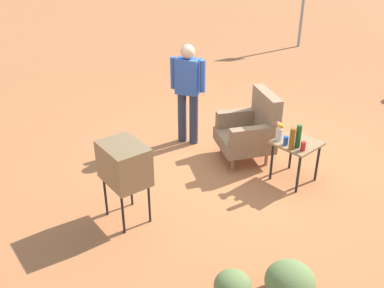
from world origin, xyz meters
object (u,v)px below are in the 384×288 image
armchair (251,129)px  bottle_tall_amber (292,139)px  soda_can_blue (286,141)px  bottle_wine_green (298,136)px  flower_vase (279,131)px  soda_can_red (303,146)px  side_table (296,148)px  tv_on_stand (124,164)px  person_standing (188,89)px

armchair → bottle_tall_amber: 0.96m
bottle_tall_amber → soda_can_blue: bearing=160.4°
bottle_wine_green → flower_vase: size_ratio=1.21×
bottle_wine_green → soda_can_red: bearing=-10.7°
flower_vase → bottle_wine_green: bearing=5.5°
side_table → flower_vase: size_ratio=2.28×
armchair → side_table: bearing=-1.1°
soda_can_red → soda_can_blue: size_ratio=1.00×
tv_on_stand → person_standing: 2.18m
person_standing → soda_can_blue: person_standing is taller
soda_can_blue → flower_vase: size_ratio=0.46×
side_table → flower_vase: (-0.21, -0.15, 0.24)m
armchair → soda_can_blue: armchair is taller
soda_can_blue → flower_vase: flower_vase is taller
soda_can_red → bottle_tall_amber: 0.18m
soda_can_red → flower_vase: 0.41m
tv_on_stand → bottle_wine_green: 2.32m
soda_can_blue → bottle_wine_green: bearing=23.0°
soda_can_blue → flower_vase: 0.18m
armchair → flower_vase: 0.69m
tv_on_stand → bottle_tall_amber: (0.90, 2.02, -0.03)m
soda_can_red → person_standing: bearing=-174.6°
side_table → tv_on_stand: tv_on_stand is taller
tv_on_stand → bottle_tall_amber: tv_on_stand is taller
side_table → flower_vase: bearing=-145.3°
armchair → person_standing: 1.18m
bottle_tall_amber → tv_on_stand: bearing=-114.0°
armchair → tv_on_stand: (-0.01, -2.26, 0.28)m
armchair → person_standing: bearing=-161.5°
bottle_tall_amber → soda_can_blue: (-0.12, 0.04, -0.09)m
bottle_tall_amber → soda_can_blue: size_ratio=2.46×
soda_can_red → bottle_tall_amber: bearing=-145.3°
side_table → bottle_wine_green: bearing=-54.4°
soda_can_red → flower_vase: size_ratio=0.46×
person_standing → soda_can_red: 2.09m
soda_can_blue → bottle_tall_amber: bearing=-19.6°
bottle_tall_amber → soda_can_red: bearing=34.7°
person_standing → bottle_tall_amber: size_ratio=5.47×
soda_can_red → flower_vase: flower_vase is taller
armchair → soda_can_red: size_ratio=8.69×
side_table → bottle_tall_amber: 0.33m
bottle_wine_green → flower_vase: (-0.29, -0.03, -0.01)m
bottle_tall_amber → flower_vase: bearing=164.0°
armchair → soda_can_red: (1.02, -0.15, 0.17)m
side_table → person_standing: bearing=-169.9°
bottle_wine_green → tv_on_stand: bearing=-113.4°
bottle_wine_green → flower_vase: 0.30m
tv_on_stand → flower_vase: (0.63, 2.10, -0.03)m
bottle_wine_green → soda_can_blue: bottle_wine_green is taller
bottle_wine_green → soda_can_blue: bearing=-157.0°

